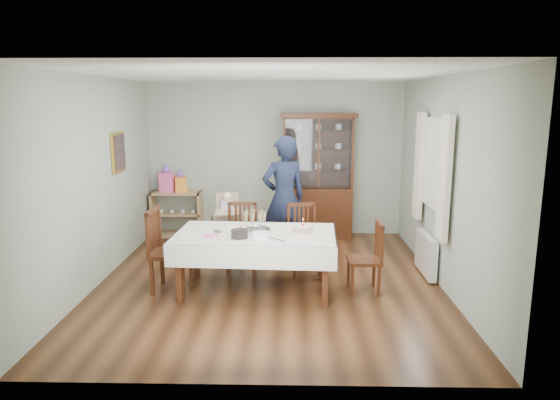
{
  "coord_description": "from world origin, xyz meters",
  "views": [
    {
      "loc": [
        0.29,
        -6.36,
        2.38
      ],
      "look_at": [
        0.14,
        0.2,
        1.07
      ],
      "focal_mm": 32.0,
      "sensor_mm": 36.0,
      "label": 1
    }
  ],
  "objects_px": {
    "chair_end_left": "(170,266)",
    "woman": "(284,198)",
    "china_cabinet": "(318,174)",
    "birthday_cake": "(303,229)",
    "sideboard": "(177,214)",
    "dining_table": "(256,261)",
    "chair_end_right": "(365,271)",
    "chair_far_right": "(304,253)",
    "high_chair": "(228,233)",
    "gift_bag_pink": "(167,180)",
    "chair_far_left": "(242,252)",
    "gift_bag_orange": "(181,183)",
    "champagne_tray": "(255,225)"
  },
  "relations": [
    {
      "from": "sideboard",
      "to": "birthday_cake",
      "type": "xyz_separation_m",
      "value": [
        2.19,
        -2.63,
        0.41
      ]
    },
    {
      "from": "chair_end_right",
      "to": "woman",
      "type": "height_order",
      "value": "woman"
    },
    {
      "from": "chair_end_right",
      "to": "high_chair",
      "type": "height_order",
      "value": "high_chair"
    },
    {
      "from": "gift_bag_orange",
      "to": "chair_far_right",
      "type": "bearing_deg",
      "value": -41.97
    },
    {
      "from": "gift_bag_pink",
      "to": "chair_end_right",
      "type": "bearing_deg",
      "value": -39.78
    },
    {
      "from": "chair_end_right",
      "to": "high_chair",
      "type": "distance_m",
      "value": 2.32
    },
    {
      "from": "dining_table",
      "to": "chair_end_right",
      "type": "height_order",
      "value": "chair_end_right"
    },
    {
      "from": "chair_far_right",
      "to": "gift_bag_orange",
      "type": "bearing_deg",
      "value": 125.69
    },
    {
      "from": "china_cabinet",
      "to": "high_chair",
      "type": "bearing_deg",
      "value": -138.2
    },
    {
      "from": "woman",
      "to": "gift_bag_pink",
      "type": "height_order",
      "value": "woman"
    },
    {
      "from": "chair_far_right",
      "to": "high_chair",
      "type": "bearing_deg",
      "value": 138.66
    },
    {
      "from": "sideboard",
      "to": "woman",
      "type": "bearing_deg",
      "value": -33.36
    },
    {
      "from": "chair_far_right",
      "to": "birthday_cake",
      "type": "bearing_deg",
      "value": -105.29
    },
    {
      "from": "dining_table",
      "to": "woman",
      "type": "bearing_deg",
      "value": 75.94
    },
    {
      "from": "chair_far_right",
      "to": "gift_bag_orange",
      "type": "distance_m",
      "value": 2.94
    },
    {
      "from": "woman",
      "to": "chair_end_right",
      "type": "bearing_deg",
      "value": 107.03
    },
    {
      "from": "chair_far_right",
      "to": "gift_bag_orange",
      "type": "relative_size",
      "value": 2.58
    },
    {
      "from": "chair_far_right",
      "to": "woman",
      "type": "bearing_deg",
      "value": 101.49
    },
    {
      "from": "chair_far_left",
      "to": "high_chair",
      "type": "relative_size",
      "value": 0.93
    },
    {
      "from": "chair_far_left",
      "to": "gift_bag_orange",
      "type": "height_order",
      "value": "gift_bag_orange"
    },
    {
      "from": "chair_far_left",
      "to": "woman",
      "type": "xyz_separation_m",
      "value": [
        0.59,
        0.61,
        0.65
      ]
    },
    {
      "from": "champagne_tray",
      "to": "chair_end_left",
      "type": "bearing_deg",
      "value": -173.08
    },
    {
      "from": "high_chair",
      "to": "dining_table",
      "type": "bearing_deg",
      "value": -73.71
    },
    {
      "from": "woman",
      "to": "chair_far_left",
      "type": "bearing_deg",
      "value": 25.45
    },
    {
      "from": "chair_far_left",
      "to": "woman",
      "type": "bearing_deg",
      "value": 46.01
    },
    {
      "from": "chair_end_right",
      "to": "high_chair",
      "type": "bearing_deg",
      "value": -126.83
    },
    {
      "from": "sideboard",
      "to": "gift_bag_orange",
      "type": "xyz_separation_m",
      "value": [
        0.1,
        -0.02,
        0.57
      ]
    },
    {
      "from": "chair_end_left",
      "to": "woman",
      "type": "xyz_separation_m",
      "value": [
        1.43,
        1.36,
        0.62
      ]
    },
    {
      "from": "chair_far_right",
      "to": "gift_bag_pink",
      "type": "distance_m",
      "value": 3.13
    },
    {
      "from": "china_cabinet",
      "to": "champagne_tray",
      "type": "xyz_separation_m",
      "value": [
        -0.92,
        -2.48,
        -0.29
      ]
    },
    {
      "from": "gift_bag_orange",
      "to": "chair_end_left",
      "type": "bearing_deg",
      "value": -81.09
    },
    {
      "from": "chair_far_left",
      "to": "chair_end_right",
      "type": "height_order",
      "value": "chair_far_left"
    },
    {
      "from": "chair_far_right",
      "to": "birthday_cake",
      "type": "xyz_separation_m",
      "value": [
        -0.04,
        -0.7,
        0.52
      ]
    },
    {
      "from": "chair_end_left",
      "to": "woman",
      "type": "bearing_deg",
      "value": -41.93
    },
    {
      "from": "birthday_cake",
      "to": "chair_far_left",
      "type": "bearing_deg",
      "value": 138.35
    },
    {
      "from": "gift_bag_orange",
      "to": "sideboard",
      "type": "bearing_deg",
      "value": 168.14
    },
    {
      "from": "chair_end_left",
      "to": "gift_bag_pink",
      "type": "relative_size",
      "value": 2.28
    },
    {
      "from": "dining_table",
      "to": "sideboard",
      "type": "xyz_separation_m",
      "value": [
        -1.6,
        2.61,
        0.02
      ]
    },
    {
      "from": "birthday_cake",
      "to": "dining_table",
      "type": "bearing_deg",
      "value": 177.99
    },
    {
      "from": "china_cabinet",
      "to": "sideboard",
      "type": "xyz_separation_m",
      "value": [
        -2.5,
        0.02,
        -0.72
      ]
    },
    {
      "from": "china_cabinet",
      "to": "birthday_cake",
      "type": "distance_m",
      "value": 2.65
    },
    {
      "from": "birthday_cake",
      "to": "chair_end_left",
      "type": "bearing_deg",
      "value": 179.89
    },
    {
      "from": "chair_far_left",
      "to": "chair_end_right",
      "type": "distance_m",
      "value": 1.79
    },
    {
      "from": "chair_far_right",
      "to": "chair_far_left",
      "type": "bearing_deg",
      "value": 164.22
    },
    {
      "from": "china_cabinet",
      "to": "woman",
      "type": "height_order",
      "value": "china_cabinet"
    },
    {
      "from": "woman",
      "to": "champagne_tray",
      "type": "relative_size",
      "value": 4.66
    },
    {
      "from": "champagne_tray",
      "to": "gift_bag_orange",
      "type": "bearing_deg",
      "value": 120.9
    },
    {
      "from": "dining_table",
      "to": "sideboard",
      "type": "bearing_deg",
      "value": 121.42
    },
    {
      "from": "chair_far_left",
      "to": "high_chair",
      "type": "bearing_deg",
      "value": 114.7
    },
    {
      "from": "sideboard",
      "to": "chair_far_right",
      "type": "height_order",
      "value": "chair_far_right"
    }
  ]
}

